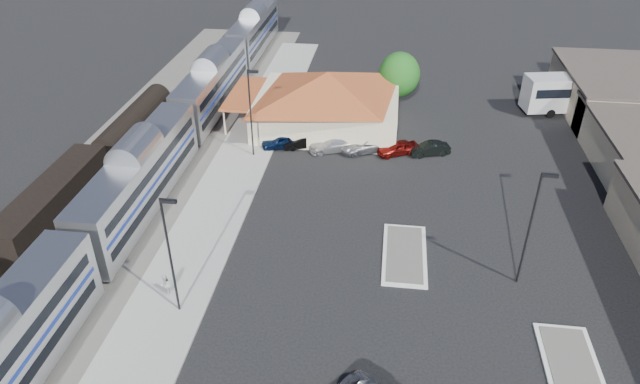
# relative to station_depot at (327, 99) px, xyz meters

# --- Properties ---
(ground) EXTENTS (280.00, 280.00, 0.00)m
(ground) POSITION_rel_station_depot_xyz_m (4.56, -24.00, -3.13)
(ground) COLOR black
(ground) RESTS_ON ground
(railbed) EXTENTS (16.00, 100.00, 0.12)m
(railbed) POSITION_rel_station_depot_xyz_m (-16.44, -16.00, -3.07)
(railbed) COLOR #4C4944
(railbed) RESTS_ON ground
(platform) EXTENTS (5.50, 92.00, 0.18)m
(platform) POSITION_rel_station_depot_xyz_m (-7.44, -18.00, -3.04)
(platform) COLOR gray
(platform) RESTS_ON ground
(passenger_train) EXTENTS (3.00, 104.00, 5.55)m
(passenger_train) POSITION_rel_station_depot_xyz_m (-13.44, -18.43, -0.26)
(passenger_train) COLOR silver
(passenger_train) RESTS_ON ground
(freight_cars) EXTENTS (2.80, 46.00, 4.00)m
(freight_cars) POSITION_rel_station_depot_xyz_m (-19.44, -21.89, -1.21)
(freight_cars) COLOR black
(freight_cars) RESTS_ON ground
(station_depot) EXTENTS (18.35, 12.24, 6.20)m
(station_depot) POSITION_rel_station_depot_xyz_m (0.00, 0.00, 0.00)
(station_depot) COLOR tan
(station_depot) RESTS_ON ground
(traffic_island_south) EXTENTS (3.30, 7.50, 0.21)m
(traffic_island_south) POSITION_rel_station_depot_xyz_m (8.56, -22.00, -3.03)
(traffic_island_south) COLOR silver
(traffic_island_south) RESTS_ON ground
(traffic_island_north) EXTENTS (3.30, 7.50, 0.21)m
(traffic_island_north) POSITION_rel_station_depot_xyz_m (18.56, -32.00, -3.03)
(traffic_island_north) COLOR silver
(traffic_island_north) RESTS_ON ground
(lamp_plat_s) EXTENTS (1.08, 0.25, 9.00)m
(lamp_plat_s) POSITION_rel_station_depot_xyz_m (-6.34, -30.00, 2.21)
(lamp_plat_s) COLOR black
(lamp_plat_s) RESTS_ON ground
(lamp_plat_n) EXTENTS (1.08, 0.25, 9.00)m
(lamp_plat_n) POSITION_rel_station_depot_xyz_m (-6.34, -8.00, 2.21)
(lamp_plat_n) COLOR black
(lamp_plat_n) RESTS_ON ground
(lamp_lot) EXTENTS (1.08, 0.25, 9.00)m
(lamp_lot) POSITION_rel_station_depot_xyz_m (16.66, -24.00, 2.21)
(lamp_lot) COLOR black
(lamp_lot) RESTS_ON ground
(tree_depot) EXTENTS (4.71, 4.71, 6.63)m
(tree_depot) POSITION_rel_station_depot_xyz_m (7.56, 6.00, 0.89)
(tree_depot) COLOR #382314
(tree_depot) RESTS_ON ground
(coach_bus) EXTENTS (13.97, 5.60, 4.38)m
(coach_bus) POSITION_rel_station_depot_xyz_m (28.56, 7.45, -0.61)
(coach_bus) COLOR white
(coach_bus) RESTS_ON ground
(person_b) EXTENTS (0.85, 0.96, 1.63)m
(person_b) POSITION_rel_station_depot_xyz_m (-7.79, -28.71, -2.13)
(person_b) COLOR silver
(person_b) RESTS_ON platform
(parked_car_a) EXTENTS (4.60, 3.06, 1.45)m
(parked_car_a) POSITION_rel_station_depot_xyz_m (-3.94, -5.71, -2.40)
(parked_car_a) COLOR #0D1E43
(parked_car_a) RESTS_ON ground
(parked_car_b) EXTENTS (4.39, 2.81, 1.37)m
(parked_car_b) POSITION_rel_station_depot_xyz_m (-1.85, -5.41, -2.45)
(parked_car_b) COLOR black
(parked_car_b) RESTS_ON ground
(parked_car_c) EXTENTS (5.50, 3.76, 1.48)m
(parked_car_c) POSITION_rel_station_depot_xyz_m (1.35, -5.71, -2.39)
(parked_car_c) COLOR silver
(parked_car_c) RESTS_ON ground
(parked_car_d) EXTENTS (5.76, 4.36, 1.45)m
(parked_car_d) POSITION_rel_station_depot_xyz_m (4.55, -5.41, -2.40)
(parked_car_d) COLOR gray
(parked_car_d) RESTS_ON ground
(parked_car_e) EXTENTS (4.50, 3.32, 1.42)m
(parked_car_e) POSITION_rel_station_depot_xyz_m (7.75, -5.71, -2.42)
(parked_car_e) COLOR maroon
(parked_car_e) RESTS_ON ground
(parked_car_f) EXTENTS (4.25, 2.56, 1.32)m
(parked_car_f) POSITION_rel_station_depot_xyz_m (10.95, -5.41, -2.47)
(parked_car_f) COLOR black
(parked_car_f) RESTS_ON ground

